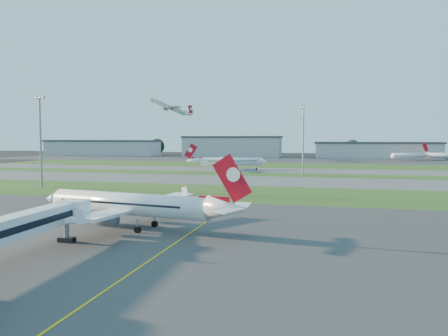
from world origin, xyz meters
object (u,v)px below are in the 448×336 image
(jet_bridge, at_px, (7,229))
(light_mast_west, at_px, (40,135))
(mini_jet_near, at_px, (409,155))
(mini_jet_far, at_px, (446,155))
(airliner_taxiing, at_px, (229,162))
(light_mast_centre, at_px, (303,136))
(airliner_parked, at_px, (130,205))

(jet_bridge, relative_size, light_mast_west, 1.04)
(mini_jet_near, distance_m, mini_jet_far, 22.54)
(mini_jet_near, bearing_deg, airliner_taxiing, -167.52)
(jet_bridge, distance_m, light_mast_centre, 126.17)
(mini_jet_far, relative_size, light_mast_west, 1.11)
(airliner_parked, height_order, airliner_taxiing, airliner_parked)
(airliner_parked, relative_size, light_mast_west, 1.31)
(airliner_parked, bearing_deg, mini_jet_near, 80.03)
(jet_bridge, bearing_deg, mini_jet_far, 67.60)
(light_mast_west, bearing_deg, airliner_parked, -42.81)
(mini_jet_near, height_order, light_mast_west, light_mast_west)
(light_mast_west, xyz_separation_m, light_mast_centre, (70.00, 56.00, 0.00))
(jet_bridge, relative_size, light_mast_centre, 1.04)
(airliner_taxiing, xyz_separation_m, light_mast_west, (-37.23, -76.28, 11.16))
(jet_bridge, height_order, airliner_taxiing, airliner_taxiing)
(jet_bridge, height_order, mini_jet_far, mini_jet_far)
(airliner_parked, bearing_deg, jet_bridge, -93.73)
(jet_bridge, height_order, mini_jet_near, mini_jet_near)
(mini_jet_near, bearing_deg, mini_jet_far, -20.61)
(jet_bridge, height_order, light_mast_west, light_mast_west)
(light_mast_west, bearing_deg, light_mast_centre, 38.66)
(airliner_parked, bearing_deg, light_mast_centre, 87.87)
(mini_jet_near, height_order, light_mast_centre, light_mast_centre)
(light_mast_west, distance_m, light_mast_centre, 89.64)
(jet_bridge, bearing_deg, light_mast_centre, 78.62)
(mini_jet_far, xyz_separation_m, light_mast_centre, (-78.38, -127.18, 11.53))
(airliner_parked, distance_m, mini_jet_far, 249.66)
(airliner_parked, relative_size, light_mast_centre, 1.31)
(mini_jet_near, xyz_separation_m, mini_jet_far, (21.73, 5.98, 0.00))
(airliner_taxiing, xyz_separation_m, mini_jet_far, (111.15, 106.90, -0.37))
(airliner_parked, xyz_separation_m, mini_jet_far, (98.45, 229.42, -0.43))
(jet_bridge, relative_size, airliner_taxiing, 0.84)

